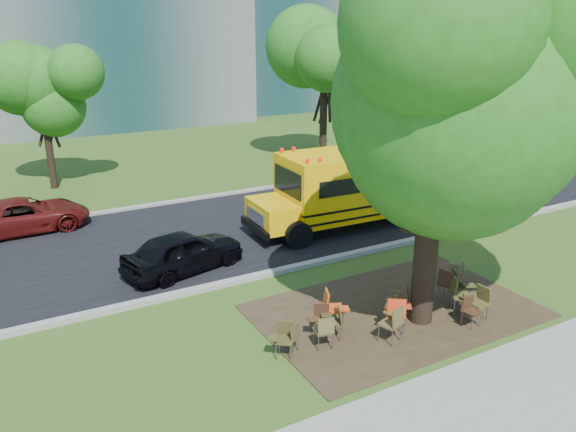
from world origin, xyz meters
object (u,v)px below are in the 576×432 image
chair_7 (448,282)px  chair_11 (402,297)px  chair_9 (320,317)px  bg_car_red (25,215)px  chair_2 (393,321)px  chair_13 (459,268)px  chair_0 (291,335)px  chair_15 (284,335)px  chair_3 (394,309)px  chair_10 (332,306)px  chair_8 (335,320)px  main_tree (439,101)px  chair_12 (459,283)px  chair_1 (325,329)px  school_bus (405,176)px  chair_4 (397,311)px  chair_5 (470,309)px  chair_14 (459,292)px  black_car (183,252)px  chair_6 (479,299)px

chair_7 → chair_11: bearing=-107.8°
chair_9 → bg_car_red: size_ratio=0.18×
chair_2 → chair_13: 3.93m
chair_0 → chair_15: bearing=142.8°
chair_15 → bg_car_red: (-4.18, 11.39, 0.09)m
chair_3 → chair_10: size_ratio=0.83×
chair_8 → chair_13: 4.73m
chair_2 → chair_7: size_ratio=1.02×
main_tree → chair_12: size_ratio=9.76×
chair_0 → chair_1: 0.79m
chair_11 → chair_12: (1.77, -0.15, 0.04)m
school_bus → chair_4: size_ratio=12.07×
chair_4 → bg_car_red: (-6.98, 11.82, 0.02)m
chair_3 → chair_0: bearing=-8.4°
main_tree → chair_0: size_ratio=11.73×
chair_8 → chair_13: size_ratio=1.01×
chair_9 → bg_car_red: bg_car_red is taller
chair_4 → chair_5: 1.84m
chair_4 → chair_14: (1.99, -0.01, -0.00)m
main_tree → chair_11: 4.88m
chair_12 → chair_2: bearing=-49.6°
chair_2 → black_car: (-2.85, 6.13, 0.06)m
chair_6 → chair_9: bearing=68.6°
chair_11 → chair_13: 2.72m
chair_1 → chair_4: size_ratio=0.89×
chair_5 → chair_7: size_ratio=0.86×
chair_3 → chair_4: 0.28m
chair_1 → black_car: (-1.36, 5.60, 0.11)m
main_tree → bg_car_red: (-7.87, 11.67, -4.78)m
chair_0 → chair_4: (2.62, -0.42, 0.11)m
chair_0 → chair_2: 2.37m
chair_5 → chair_14: size_ratio=0.83×
chair_10 → chair_11: 1.87m
chair_1 → chair_6: size_ratio=0.95×
chair_3 → chair_7: chair_7 is taller
chair_8 → black_car: black_car is taller
chair_7 → chair_8: 3.66m
chair_7 → chair_9: 3.87m
chair_4 → chair_11: chair_4 is taller
chair_0 → chair_6: (4.82, -0.88, 0.07)m
chair_6 → chair_10: chair_10 is taller
chair_7 → chair_6: bearing=-22.0°
chair_7 → chair_11: size_ratio=1.06×
school_bus → chair_10: bearing=-138.6°
chair_6 → chair_13: size_ratio=1.14×
chair_1 → chair_11: bearing=21.6°
chair_1 → chair_14: 3.86m
chair_4 → main_tree: bearing=44.1°
chair_12 → main_tree: bearing=-54.2°
chair_10 → bg_car_red: bg_car_red is taller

